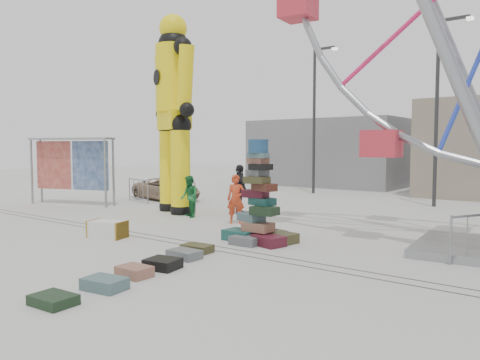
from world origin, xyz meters
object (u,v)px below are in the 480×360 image
Objects in this scene: pedestrian_red at (236,199)px; lamp_post_right at (439,102)px; barricade_dummy_b at (180,193)px; barricade_dummy_c at (179,197)px; barricade_dummy_a at (138,190)px; parked_suv at (166,189)px; lamp_post_left at (316,113)px; steamer_trunk at (108,229)px; crash_test_dummy at (174,106)px; pedestrian_green at (189,197)px; suitcase_tower at (259,213)px; banner_scaffold at (71,155)px; pedestrian_black at (240,189)px.

lamp_post_right is at bearing 29.80° from pedestrian_red.
barricade_dummy_b and barricade_dummy_c have the same top height.
barricade_dummy_a is 1.46m from parked_suv.
lamp_post_left reaches higher than steamer_trunk.
barricade_dummy_b is (-1.51, 1.82, -3.62)m from crash_test_dummy.
crash_test_dummy is at bearing 134.74° from pedestrian_red.
pedestrian_red reaches higher than barricade_dummy_a.
pedestrian_green is (1.49, -0.98, 0.22)m from barricade_dummy_c.
pedestrian_green is (-0.86, 4.24, 0.53)m from steamer_trunk.
pedestrian_red is (5.07, -2.46, 0.28)m from barricade_dummy_b.
lamp_post_right is 7.80× the size of steamer_trunk.
barricade_dummy_a is at bearing -178.35° from crash_test_dummy.
barricade_dummy_a is at bearing 118.03° from steamer_trunk.
lamp_post_left reaches higher than pedestrian_red.
pedestrian_green is 0.40× the size of parked_suv.
suitcase_tower is 0.72× the size of parked_suv.
parked_suv is at bearing 110.39° from steamer_trunk.
lamp_post_right is 14.72m from steamer_trunk.
barricade_dummy_a is at bearing 129.33° from pedestrian_red.
lamp_post_right reaches higher than crash_test_dummy.
suitcase_tower is 10.93m from parked_suv.
steamer_trunk is 5.73m from barricade_dummy_c.
lamp_post_right is at bearing 52.70° from barricade_dummy_c.
suitcase_tower is at bearing -18.83° from barricade_dummy_c.
barricade_dummy_a is (1.49, 2.51, -1.69)m from banner_scaffold.
crash_test_dummy is 5.15× the size of pedestrian_green.
lamp_post_right is 4.00× the size of barricade_dummy_a.
lamp_post_left is at bearing -21.45° from parked_suv.
parked_suv is (-5.71, 7.67, 0.30)m from steamer_trunk.
lamp_post_right reaches higher than parked_suv.
pedestrian_red is at bearing 28.93° from pedestrian_green.
lamp_post_left is 15.66m from steamer_trunk.
banner_scaffold is 2.50× the size of pedestrian_red.
barricade_dummy_a is at bearing -117.64° from lamp_post_left.
suitcase_tower reaches higher than pedestrian_red.
barricade_dummy_c is (-6.08, 3.04, -0.23)m from suitcase_tower.
lamp_post_left is 4.00× the size of barricade_dummy_b.
pedestrian_red reaches higher than barricade_dummy_c.
crash_test_dummy is (-7.68, -8.17, -0.31)m from lamp_post_right.
pedestrian_green reaches higher than barricade_dummy_c.
barricade_dummy_c is at bearing -135.06° from lamp_post_right.
crash_test_dummy reaches higher than banner_scaffold.
suitcase_tower is 1.81× the size of pedestrian_green.
lamp_post_left is at bearing 79.62° from steamer_trunk.
barricade_dummy_b is 3.76m from pedestrian_green.
crash_test_dummy is 4.93m from pedestrian_red.
suitcase_tower is at bearing 13.91° from steamer_trunk.
suitcase_tower is 5.31m from pedestrian_black.
lamp_post_right is 10.38m from pedestrian_red.
banner_scaffold is at bearing -144.73° from lamp_post_right.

